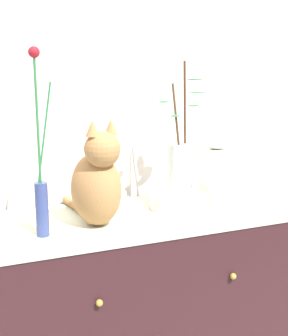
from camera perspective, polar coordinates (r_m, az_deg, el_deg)
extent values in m
cube|color=silver|center=(1.94, -3.50, 7.87)|extent=(4.40, 0.08, 2.60)
cube|color=#36191E|center=(1.92, 0.00, -19.25)|extent=(1.14, 0.46, 0.89)
cube|color=beige|center=(1.73, 0.00, -6.25)|extent=(1.16, 0.47, 0.02)
sphere|color=#B79338|center=(1.52, -5.77, -16.90)|extent=(0.02, 0.02, 0.02)
sphere|color=#B79338|center=(1.71, 11.41, -13.51)|extent=(0.02, 0.02, 0.02)
ellipsoid|color=#B47B47|center=(1.58, -6.18, -2.73)|extent=(0.20, 0.23, 0.26)
sphere|color=#B47B47|center=(1.49, -5.39, 2.41)|extent=(0.12, 0.12, 0.12)
cone|color=#B47B47|center=(1.50, -4.27, 5.33)|extent=(0.05, 0.05, 0.06)
cone|color=#B47B47|center=(1.47, -6.65, 5.14)|extent=(0.05, 0.05, 0.06)
cylinder|color=#B47B47|center=(1.79, -8.85, -4.79)|extent=(0.06, 0.20, 0.03)
cylinder|color=#384583|center=(1.51, -13.00, -5.22)|extent=(0.04, 0.04, 0.18)
cylinder|color=#2F753C|center=(1.45, -13.55, 5.75)|extent=(0.01, 0.01, 0.39)
sphere|color=#A61722|center=(1.44, -13.99, 14.28)|extent=(0.04, 0.04, 0.04)
cylinder|color=#24763D|center=(1.46, -12.70, 4.44)|extent=(0.06, 0.01, 0.32)
cylinder|color=white|center=(1.78, 4.50, -4.31)|extent=(0.23, 0.23, 0.06)
cylinder|color=silver|center=(1.75, 4.58, -0.20)|extent=(0.10, 0.10, 0.21)
cylinder|color=#4A321E|center=(1.71, 4.18, 5.57)|extent=(0.02, 0.06, 0.31)
ellipsoid|color=#2E7041|center=(1.68, 4.02, 6.71)|extent=(0.07, 0.08, 0.01)
ellipsoid|color=#28723A|center=(1.67, 2.55, 8.51)|extent=(0.07, 0.08, 0.01)
cylinder|color=#512F1E|center=(1.71, 5.34, 6.96)|extent=(0.04, 0.05, 0.40)
ellipsoid|color=#326E33|center=(1.73, 6.40, 7.98)|extent=(0.08, 0.07, 0.01)
ellipsoid|color=#2B743C|center=(1.72, 6.88, 9.61)|extent=(0.07, 0.05, 0.01)
ellipsoid|color=#387345|center=(1.70, 6.53, 11.26)|extent=(0.06, 0.08, 0.01)
cube|color=white|center=(1.90, 9.25, -0.85)|extent=(0.11, 0.11, 0.22)
ellipsoid|color=white|center=(1.87, 9.39, 3.34)|extent=(0.10, 0.10, 0.06)
sphere|color=white|center=(1.87, 9.44, 4.62)|extent=(0.02, 0.02, 0.02)
cylinder|color=beige|center=(1.74, -3.18, -4.30)|extent=(0.06, 0.06, 0.08)
cylinder|color=black|center=(1.73, -3.20, -2.83)|extent=(0.00, 0.00, 0.01)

